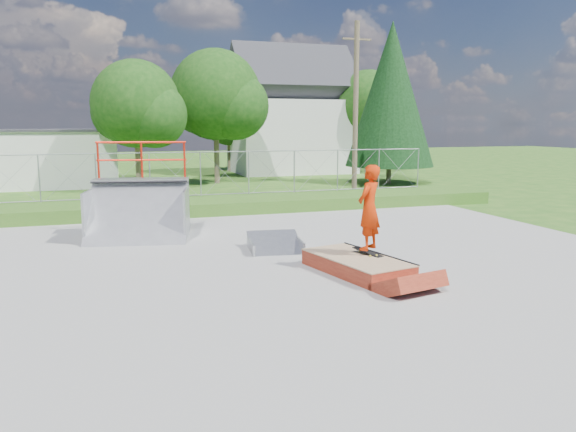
% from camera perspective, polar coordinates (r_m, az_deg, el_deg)
% --- Properties ---
extents(ground, '(120.00, 120.00, 0.00)m').
position_cam_1_polar(ground, '(13.09, -1.21, -5.71)').
color(ground, '#275B1A').
rests_on(ground, ground).
extents(concrete_pad, '(20.00, 16.00, 0.04)m').
position_cam_1_polar(concrete_pad, '(13.08, -1.21, -5.63)').
color(concrete_pad, '#9A9A97').
rests_on(concrete_pad, ground).
extents(grass_berm, '(24.00, 3.00, 0.50)m').
position_cam_1_polar(grass_berm, '(22.13, -8.38, 1.06)').
color(grass_berm, '#275B1A').
rests_on(grass_berm, ground).
extents(grind_box, '(1.86, 2.92, 0.40)m').
position_cam_1_polar(grind_box, '(12.99, 6.98, -4.98)').
color(grind_box, maroon).
rests_on(grind_box, concrete_pad).
extents(quarter_pipe, '(3.28, 2.93, 2.86)m').
position_cam_1_polar(quarter_pipe, '(17.12, -15.04, 2.41)').
color(quarter_pipe, '#999BA1').
rests_on(quarter_pipe, concrete_pad).
extents(flat_bank_ramp, '(1.55, 1.63, 0.42)m').
position_cam_1_polar(flat_bank_ramp, '(15.14, -1.32, -2.82)').
color(flat_bank_ramp, '#999BA1').
rests_on(flat_bank_ramp, concrete_pad).
extents(skateboard, '(0.53, 0.81, 0.13)m').
position_cam_1_polar(skateboard, '(13.20, 8.13, -3.68)').
color(skateboard, black).
rests_on(skateboard, grind_box).
extents(skater, '(0.85, 0.81, 1.96)m').
position_cam_1_polar(skater, '(13.02, 8.23, 0.54)').
color(skater, red).
rests_on(skater, grind_box).
extents(chain_link_fence, '(20.00, 0.06, 1.80)m').
position_cam_1_polar(chain_link_fence, '(22.98, -8.88, 4.23)').
color(chain_link_fence, gray).
rests_on(chain_link_fence, grass_berm).
extents(utility_building_flat, '(10.00, 6.00, 3.00)m').
position_cam_1_polar(utility_building_flat, '(34.42, -25.42, 5.27)').
color(utility_building_flat, silver).
rests_on(utility_building_flat, ground).
extents(gable_house, '(8.40, 6.08, 8.94)m').
position_cam_1_polar(gable_house, '(40.15, 0.30, 9.96)').
color(gable_house, silver).
rests_on(gable_house, ground).
extents(utility_pole, '(0.24, 0.24, 8.00)m').
position_cam_1_polar(utility_pole, '(26.57, 6.88, 10.57)').
color(utility_pole, brown).
rests_on(utility_pole, ground).
extents(tree_left_near, '(4.76, 4.48, 6.65)m').
position_cam_1_polar(tree_left_near, '(30.00, -14.69, 10.64)').
color(tree_left_near, brown).
rests_on(tree_left_near, ground).
extents(tree_center, '(5.44, 5.12, 7.60)m').
position_cam_1_polar(tree_center, '(32.59, -6.81, 11.81)').
color(tree_center, brown).
rests_on(tree_center, ground).
extents(tree_right_far, '(5.10, 4.80, 7.12)m').
position_cam_1_polar(tree_right_far, '(40.16, 8.58, 10.86)').
color(tree_right_far, brown).
rests_on(tree_right_far, ground).
extents(tree_back_mid, '(4.08, 3.84, 5.70)m').
position_cam_1_polar(tree_back_mid, '(40.93, -5.65, 9.61)').
color(tree_back_mid, brown).
rests_on(tree_back_mid, ground).
extents(conifer_tree, '(5.04, 5.04, 9.10)m').
position_cam_1_polar(conifer_tree, '(33.09, 10.42, 12.04)').
color(conifer_tree, brown).
rests_on(conifer_tree, ground).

